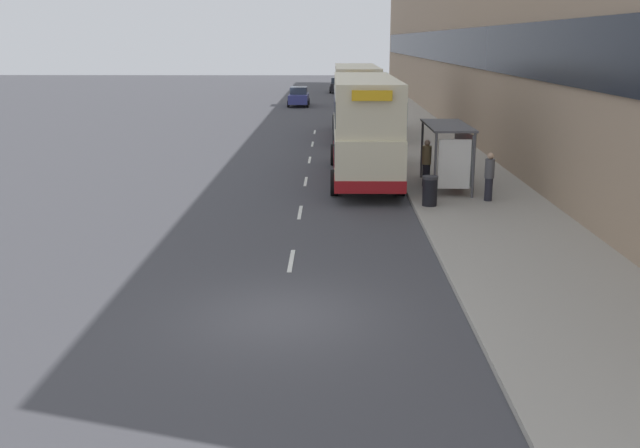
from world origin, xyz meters
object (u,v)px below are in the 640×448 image
double_decker_bus_near (364,126)px  pedestrian_at_shelter (465,167)px  double_decker_bus_ahead (356,100)px  car_1 (338,85)px  pedestrian_2 (489,176)px  car_0 (299,97)px  bus_shelter (452,145)px  pedestrian_1 (427,163)px  litter_bin (430,191)px

double_decker_bus_near → pedestrian_at_shelter: size_ratio=6.56×
double_decker_bus_ahead → pedestrian_at_shelter: (3.75, -16.27, -1.32)m
double_decker_bus_ahead → car_1: size_ratio=2.55×
pedestrian_at_shelter → pedestrian_2: size_ratio=0.92×
double_decker_bus_ahead → pedestrian_at_shelter: double_decker_bus_ahead is taller
double_decker_bus_near → pedestrian_2: double_decker_bus_near is taller
double_decker_bus_near → car_0: size_ratio=2.34×
bus_shelter → pedestrian_1: bearing=148.4°
bus_shelter → double_decker_bus_ahead: bearing=100.9°
litter_bin → double_decker_bus_ahead: bearing=95.8°
litter_bin → bus_shelter: bearing=67.6°
double_decker_bus_near → car_1: size_ratio=2.54×
pedestrian_at_shelter → pedestrian_2: pedestrian_2 is taller
pedestrian_2 → bus_shelter: bearing=115.4°
bus_shelter → litter_bin: 3.43m
double_decker_bus_ahead → car_1: bearing=91.1°
bus_shelter → car_0: bus_shelter is taller
pedestrian_2 → car_0: bearing=102.2°
car_0 → pedestrian_at_shelter: (8.22, -37.64, 0.12)m
car_0 → double_decker_bus_near: bearing=97.0°
pedestrian_at_shelter → pedestrian_2: 2.39m
double_decker_bus_ahead → litter_bin: 19.61m
double_decker_bus_near → pedestrian_1: (2.40, -2.06, -1.20)m
double_decker_bus_near → litter_bin: 6.16m
pedestrian_2 → litter_bin: size_ratio=1.67×
car_1 → pedestrian_at_shelter: 55.11m
double_decker_bus_near → litter_bin: size_ratio=10.14×
double_decker_bus_ahead → pedestrian_2: bearing=-77.3°
pedestrian_2 → pedestrian_1: bearing=125.4°
pedestrian_at_shelter → bus_shelter: bearing=-159.8°
bus_shelter → pedestrian_1: (-0.90, 0.55, -0.79)m
bus_shelter → car_1: bearing=94.1°
double_decker_bus_ahead → litter_bin: size_ratio=10.18×
pedestrian_1 → car_1: bearing=93.2°
bus_shelter → pedestrian_at_shelter: 1.09m
double_decker_bus_ahead → pedestrian_1: 16.13m
double_decker_bus_ahead → car_1: double_decker_bus_ahead is taller
bus_shelter → litter_bin: bearing=-112.4°
double_decker_bus_ahead → car_0: 21.88m
bus_shelter → double_decker_bus_ahead: (-3.18, 16.48, 0.41)m
double_decker_bus_near → pedestrian_2: 6.53m
double_decker_bus_ahead → pedestrian_1: (2.29, -15.93, -1.20)m
bus_shelter → double_decker_bus_near: 4.22m
double_decker_bus_near → car_1: 52.55m
pedestrian_1 → pedestrian_at_shelter: bearing=-13.2°
pedestrian_at_shelter → car_1: bearing=94.7°
car_0 → pedestrian_1: size_ratio=2.45×
pedestrian_at_shelter → pedestrian_2: (0.45, -2.35, 0.07)m
pedestrian_2 → litter_bin: bearing=-159.7°
pedestrian_2 → litter_bin: 2.41m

